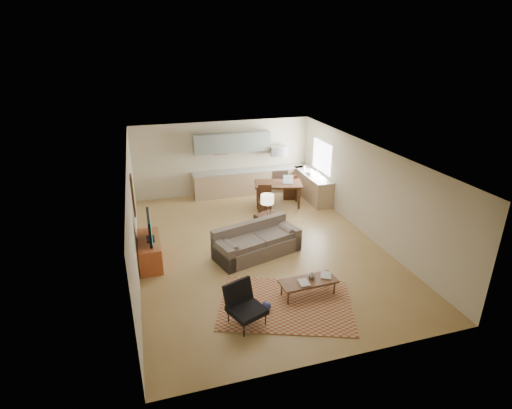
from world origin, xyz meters
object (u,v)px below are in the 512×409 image
object	(u,v)px
coffee_table	(308,288)
armchair	(247,307)
sofa	(257,241)
tv_credenza	(150,251)
dining_table	(278,194)
console_table	(267,226)

from	to	relation	value
coffee_table	armchair	size ratio (longest dim) A/B	1.51
sofa	coffee_table	xyz separation A→B (m)	(0.56, -2.10, -0.22)
tv_credenza	dining_table	world-z (taller)	dining_table
sofa	coffee_table	world-z (taller)	sofa
coffee_table	armchair	bearing A→B (deg)	-162.93
sofa	console_table	distance (m)	1.02
coffee_table	dining_table	xyz separation A→B (m)	(1.13, 5.26, 0.21)
tv_credenza	dining_table	xyz separation A→B (m)	(4.46, 2.77, 0.07)
console_table	armchair	bearing A→B (deg)	-136.24
tv_credenza	console_table	xyz separation A→B (m)	(3.32, 0.47, 0.05)
tv_credenza	dining_table	bearing A→B (deg)	31.84
sofa	armchair	world-z (taller)	armchair
sofa	console_table	xyz separation A→B (m)	(0.55, 0.86, -0.03)
sofa	armchair	xyz separation A→B (m)	(-1.02, -2.68, 0.01)
console_table	coffee_table	bearing A→B (deg)	-112.05
sofa	tv_credenza	size ratio (longest dim) A/B	1.65
sofa	console_table	bearing A→B (deg)	40.57
sofa	armchair	distance (m)	2.86
coffee_table	console_table	xyz separation A→B (m)	(-0.01, 2.96, 0.19)
coffee_table	tv_credenza	distance (m)	4.16
armchair	console_table	xyz separation A→B (m)	(1.57, 3.54, -0.05)
coffee_table	dining_table	world-z (taller)	dining_table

